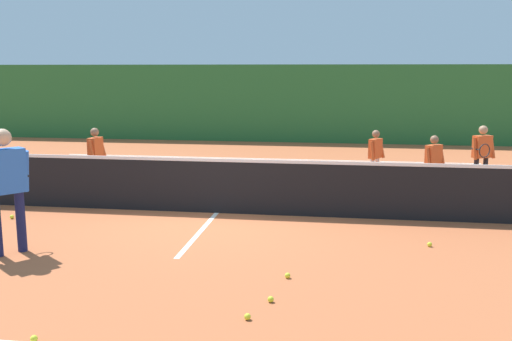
# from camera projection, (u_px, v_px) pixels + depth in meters

# --- Properties ---
(ground_plane) EXTENTS (120.00, 120.00, 0.00)m
(ground_plane) POSITION_uv_depth(u_px,v_px,m) (217.00, 213.00, 10.15)
(ground_plane) COLOR #BC6038
(line_baseline_far) EXTENTS (11.74, 0.08, 0.01)m
(line_baseline_far) POSITION_uv_depth(u_px,v_px,m) (264.00, 159.00, 16.25)
(line_baseline_far) COLOR white
(line_baseline_far) RESTS_ON ground
(line_service_center) EXTENTS (0.08, 5.05, 0.01)m
(line_service_center) POSITION_uv_depth(u_px,v_px,m) (217.00, 213.00, 10.15)
(line_service_center) COLOR white
(line_service_center) RESTS_ON ground
(tennis_net) EXTENTS (11.81, 0.08, 1.05)m
(tennis_net) POSITION_uv_depth(u_px,v_px,m) (216.00, 185.00, 10.07)
(tennis_net) COLOR #333338
(tennis_net) RESTS_ON ground
(instructor) EXTENTS (0.61, 0.83, 1.73)m
(instructor) POSITION_uv_depth(u_px,v_px,m) (6.00, 180.00, 7.75)
(instructor) COLOR #191E4C
(instructor) RESTS_ON ground
(student_0) EXTENTS (0.26, 0.51, 1.29)m
(student_0) POSITION_uv_depth(u_px,v_px,m) (96.00, 152.00, 12.11)
(student_0) COLOR silver
(student_0) RESTS_ON ground
(student_1) EXTENTS (0.39, 0.47, 1.21)m
(student_1) POSITION_uv_depth(u_px,v_px,m) (375.00, 152.00, 12.47)
(student_1) COLOR silver
(student_1) RESTS_ON ground
(student_2) EXTENTS (0.45, 0.42, 1.20)m
(student_2) POSITION_uv_depth(u_px,v_px,m) (433.00, 159.00, 11.51)
(student_2) COLOR navy
(student_2) RESTS_ON ground
(student_3) EXTENTS (0.54, 0.64, 1.34)m
(student_3) POSITION_uv_depth(u_px,v_px,m) (482.00, 151.00, 12.09)
(student_3) COLOR black
(student_3) RESTS_ON ground
(tennis_ball_0) EXTENTS (0.07, 0.07, 0.07)m
(tennis_ball_0) POSITION_uv_depth(u_px,v_px,m) (247.00, 317.00, 5.82)
(tennis_ball_0) COLOR yellow
(tennis_ball_0) RESTS_ON ground
(tennis_ball_3) EXTENTS (0.07, 0.07, 0.07)m
(tennis_ball_3) POSITION_uv_depth(u_px,v_px,m) (430.00, 244.00, 8.22)
(tennis_ball_3) COLOR yellow
(tennis_ball_3) RESTS_ON ground
(tennis_ball_4) EXTENTS (0.07, 0.07, 0.07)m
(tennis_ball_4) POSITION_uv_depth(u_px,v_px,m) (34.00, 339.00, 5.35)
(tennis_ball_4) COLOR yellow
(tennis_ball_4) RESTS_ON ground
(tennis_ball_5) EXTENTS (0.07, 0.07, 0.07)m
(tennis_ball_5) POSITION_uv_depth(u_px,v_px,m) (12.00, 217.00, 9.75)
(tennis_ball_5) COLOR yellow
(tennis_ball_5) RESTS_ON ground
(tennis_ball_6) EXTENTS (0.07, 0.07, 0.07)m
(tennis_ball_6) POSITION_uv_depth(u_px,v_px,m) (288.00, 276.00, 6.98)
(tennis_ball_6) COLOR yellow
(tennis_ball_6) RESTS_ON ground
(tennis_ball_7) EXTENTS (0.07, 0.07, 0.07)m
(tennis_ball_7) POSITION_uv_depth(u_px,v_px,m) (271.00, 299.00, 6.26)
(tennis_ball_7) COLOR yellow
(tennis_ball_7) RESTS_ON ground
(windscreen_fence) EXTENTS (25.83, 0.08, 2.66)m
(windscreen_fence) POSITION_uv_depth(u_px,v_px,m) (279.00, 104.00, 19.77)
(windscreen_fence) COLOR #286B33
(windscreen_fence) RESTS_ON ground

